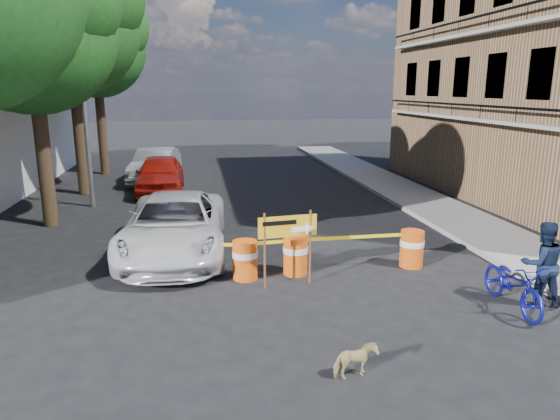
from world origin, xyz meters
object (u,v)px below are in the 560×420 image
object	(u,v)px
detour_sign	(295,232)
bicycle	(516,261)
sedan_red	(160,174)
sedan_silver	(156,165)
barrel_far_right	(412,248)
suv_white	(175,226)
barrel_far_left	(166,261)
barrel_mid_left	(245,259)
pedestrian	(542,264)
barrel_mid_right	(295,255)
dog	(355,361)

from	to	relation	value
detour_sign	bicycle	distance (m)	4.43
sedan_red	sedan_silver	world-z (taller)	sedan_red
barrel_far_right	suv_white	bearing A→B (deg)	161.71
barrel_far_left	barrel_far_right	world-z (taller)	same
barrel_mid_left	pedestrian	bearing A→B (deg)	-22.60
barrel_mid_right	sedan_silver	size ratio (longest dim) A/B	0.19
barrel_mid_left	barrel_far_right	distance (m)	4.08
pedestrian	dog	bearing A→B (deg)	31.16
detour_sign	suv_white	size ratio (longest dim) A/B	0.31
barrel_mid_right	barrel_far_right	xyz separation A→B (m)	(2.89, 0.03, 0.00)
barrel_far_right	sedan_silver	distance (m)	14.54
barrel_mid_right	detour_sign	bearing A→B (deg)	-102.66
suv_white	barrel_mid_right	bearing A→B (deg)	-31.14
bicycle	pedestrian	bearing A→B (deg)	10.09
barrel_mid_left	suv_white	size ratio (longest dim) A/B	0.16
suv_white	dog	bearing A→B (deg)	-62.55
sedan_silver	barrel_mid_left	bearing A→B (deg)	-69.39
barrel_mid_left	detour_sign	world-z (taller)	detour_sign
barrel_mid_right	sedan_silver	bearing A→B (deg)	107.74
barrel_far_left	detour_sign	xyz separation A→B (m)	(2.80, -0.75, 0.76)
pedestrian	sedan_red	xyz separation A→B (m)	(-8.20, 12.66, -0.09)
barrel_far_right	pedestrian	bearing A→B (deg)	-57.72
barrel_far_left	sedan_red	xyz separation A→B (m)	(-0.77, 10.10, 0.31)
pedestrian	sedan_red	bearing A→B (deg)	-49.34
barrel_far_right	detour_sign	distance (m)	3.21
barrel_far_left	barrel_mid_right	size ratio (longest dim) A/B	1.00
pedestrian	dog	size ratio (longest dim) A/B	2.62
barrel_far_left	suv_white	xyz separation A→B (m)	(0.13, 1.85, 0.30)
pedestrian	bicycle	distance (m)	0.66
barrel_far_right	sedan_red	bearing A→B (deg)	123.09
barrel_mid_left	barrel_mid_right	world-z (taller)	same
dog	barrel_far_right	bearing A→B (deg)	-44.76
bicycle	sedan_silver	world-z (taller)	bicycle
barrel_far_left	dog	xyz separation A→B (m)	(3.00, -4.48, -0.19)
sedan_red	sedan_silver	distance (m)	2.64
barrel_mid_left	sedan_silver	xyz separation A→B (m)	(-2.90, 12.91, 0.30)
sedan_red	suv_white	bearing A→B (deg)	-83.70
barrel_far_left	bicycle	world-z (taller)	bicycle
barrel_mid_right	suv_white	distance (m)	3.42
barrel_far_right	barrel_mid_right	bearing A→B (deg)	-179.42
detour_sign	suv_white	distance (m)	3.75
barrel_far_left	sedan_red	world-z (taller)	sedan_red
barrel_far_left	dog	bearing A→B (deg)	-56.17
bicycle	suv_white	size ratio (longest dim) A/B	0.36
dog	suv_white	distance (m)	6.96
barrel_mid_left	sedan_red	size ratio (longest dim) A/B	0.20
bicycle	dog	bearing A→B (deg)	-151.97
pedestrian	suv_white	world-z (taller)	pedestrian
barrel_mid_right	dog	xyz separation A→B (m)	(0.05, -4.41, -0.19)
barrel_mid_right	barrel_far_right	world-z (taller)	same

